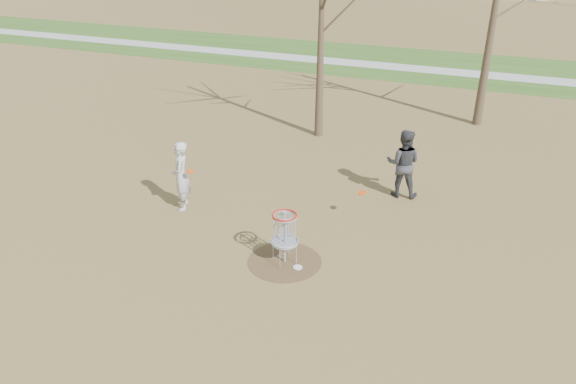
# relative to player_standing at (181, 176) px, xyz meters

# --- Properties ---
(ground) EXTENTS (160.00, 160.00, 0.00)m
(ground) POSITION_rel_player_standing_xyz_m (3.71, -1.53, -1.00)
(ground) COLOR brown
(ground) RESTS_ON ground
(green_band) EXTENTS (160.00, 8.00, 0.01)m
(green_band) POSITION_rel_player_standing_xyz_m (3.71, 19.47, -0.99)
(green_band) COLOR #2D5119
(green_band) RESTS_ON ground
(footpath) EXTENTS (160.00, 1.50, 0.01)m
(footpath) POSITION_rel_player_standing_xyz_m (3.71, 18.47, -0.98)
(footpath) COLOR #9E9E99
(footpath) RESTS_ON green_band
(dirt_circle) EXTENTS (1.80, 1.80, 0.01)m
(dirt_circle) POSITION_rel_player_standing_xyz_m (3.71, -1.53, -0.99)
(dirt_circle) COLOR #47331E
(dirt_circle) RESTS_ON ground
(player_standing) EXTENTS (0.75, 0.86, 2.00)m
(player_standing) POSITION_rel_player_standing_xyz_m (0.00, 0.00, 0.00)
(player_standing) COLOR #B8B8B8
(player_standing) RESTS_ON ground
(player_throwing) EXTENTS (1.08, 0.88, 2.06)m
(player_throwing) POSITION_rel_player_standing_xyz_m (5.61, 3.07, 0.03)
(player_throwing) COLOR #37373C
(player_throwing) RESTS_ON ground
(disc_grounded) EXTENTS (0.22, 0.22, 0.02)m
(disc_grounded) POSITION_rel_player_standing_xyz_m (4.11, -1.67, -0.98)
(disc_grounded) COLOR silver
(disc_grounded) RESTS_ON dirt_circle
(discs_in_play) EXTENTS (4.73, 1.47, 0.47)m
(discs_in_play) POSITION_rel_player_standing_xyz_m (2.75, 0.53, 0.05)
(discs_in_play) COLOR #EC4E0C
(discs_in_play) RESTS_ON ground
(disc_golf_basket) EXTENTS (0.64, 0.64, 1.35)m
(disc_golf_basket) POSITION_rel_player_standing_xyz_m (3.71, -1.53, -0.09)
(disc_golf_basket) COLOR #9EA3AD
(disc_golf_basket) RESTS_ON ground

